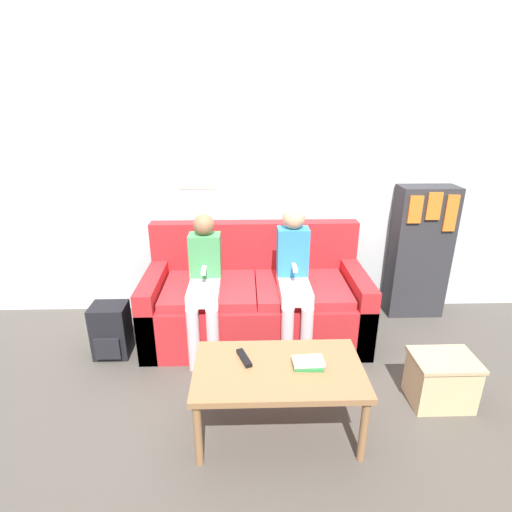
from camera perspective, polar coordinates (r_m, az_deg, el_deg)
The scene contains 11 objects.
ground_plane at distance 3.05m, azimuth 0.23°, elevation -16.17°, with size 10.00×10.00×0.00m, color #4C4742.
wall_back at distance 3.50m, azimuth -0.32°, elevation 12.13°, with size 8.00×0.07×2.60m.
couch at distance 3.34m, azimuth -0.07°, elevation -6.55°, with size 1.77×0.82×0.90m.
coffee_table at distance 2.38m, azimuth 3.21°, elevation -16.57°, with size 0.96×0.56×0.44m.
person_left at distance 3.03m, azimuth -7.36°, elevation -3.36°, with size 0.24×0.56×1.07m.
person_right at distance 3.04m, azimuth 5.43°, elevation -2.62°, with size 0.24×0.56×1.12m.
tv_remote at distance 2.40m, azimuth -1.72°, elevation -14.34°, with size 0.10×0.17×0.02m.
book_stack at distance 2.37m, azimuth 7.45°, elevation -14.90°, with size 0.18×0.12×0.04m.
bookshelf at distance 3.84m, azimuth 22.32°, elevation 0.53°, with size 0.50×0.26×1.19m.
storage_box at distance 2.95m, azimuth 24.92°, elevation -15.75°, with size 0.40×0.30×0.34m.
backpack at distance 3.31m, azimuth -19.99°, elevation -10.01°, with size 0.27×0.25×0.42m.
Camera 1 is at (-0.08, -2.42, 1.85)m, focal length 28.00 mm.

